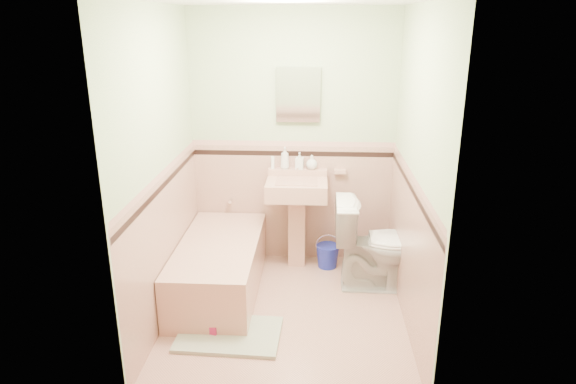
# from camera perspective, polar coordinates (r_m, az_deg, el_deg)

# --- Properties ---
(floor) EXTENTS (2.20, 2.20, 0.00)m
(floor) POSITION_cam_1_polar(r_m,az_deg,el_deg) (4.51, -0.19, -13.17)
(floor) COLOR tan
(floor) RESTS_ON ground
(ceiling) EXTENTS (2.20, 2.20, 0.00)m
(ceiling) POSITION_cam_1_polar(r_m,az_deg,el_deg) (3.83, -0.23, 20.48)
(ceiling) COLOR white
(ceiling) RESTS_ON ground
(wall_back) EXTENTS (2.50, 0.00, 2.50)m
(wall_back) POSITION_cam_1_polar(r_m,az_deg,el_deg) (5.06, 0.56, 5.78)
(wall_back) COLOR #F7E5CA
(wall_back) RESTS_ON ground
(wall_front) EXTENTS (2.50, 0.00, 2.50)m
(wall_front) POSITION_cam_1_polar(r_m,az_deg,el_deg) (2.96, -1.52, -3.79)
(wall_front) COLOR #F7E5CA
(wall_front) RESTS_ON ground
(wall_left) EXTENTS (0.00, 2.50, 2.50)m
(wall_left) POSITION_cam_1_polar(r_m,az_deg,el_deg) (4.17, -14.06, 2.41)
(wall_left) COLOR #F7E5CA
(wall_left) RESTS_ON ground
(wall_right) EXTENTS (0.00, 2.50, 2.50)m
(wall_right) POSITION_cam_1_polar(r_m,az_deg,el_deg) (4.06, 14.04, 1.95)
(wall_right) COLOR #F7E5CA
(wall_right) RESTS_ON ground
(wainscot_back) EXTENTS (2.00, 0.00, 2.00)m
(wainscot_back) POSITION_cam_1_polar(r_m,az_deg,el_deg) (5.23, 0.53, -1.21)
(wainscot_back) COLOR tan
(wainscot_back) RESTS_ON ground
(wainscot_front) EXTENTS (2.00, 0.00, 2.00)m
(wainscot_front) POSITION_cam_1_polar(r_m,az_deg,el_deg) (3.27, -1.40, -14.29)
(wainscot_front) COLOR tan
(wainscot_front) RESTS_ON ground
(wainscot_left) EXTENTS (0.00, 2.20, 2.20)m
(wainscot_left) POSITION_cam_1_polar(r_m,az_deg,el_deg) (4.39, -13.24, -5.76)
(wainscot_left) COLOR tan
(wainscot_left) RESTS_ON ground
(wainscot_right) EXTENTS (0.00, 2.20, 2.20)m
(wainscot_right) POSITION_cam_1_polar(r_m,az_deg,el_deg) (4.28, 13.20, -6.40)
(wainscot_right) COLOR tan
(wainscot_right) RESTS_ON ground
(accent_back) EXTENTS (2.00, 0.00, 2.00)m
(accent_back) POSITION_cam_1_polar(r_m,az_deg,el_deg) (5.07, 0.55, 4.30)
(accent_back) COLOR black
(accent_back) RESTS_ON ground
(accent_front) EXTENTS (2.00, 0.00, 2.00)m
(accent_front) POSITION_cam_1_polar(r_m,az_deg,el_deg) (3.03, -1.47, -5.94)
(accent_front) COLOR black
(accent_front) RESTS_ON ground
(accent_left) EXTENTS (0.00, 2.20, 2.20)m
(accent_left) POSITION_cam_1_polar(r_m,az_deg,el_deg) (4.20, -13.69, 0.71)
(accent_left) COLOR black
(accent_left) RESTS_ON ground
(accent_right) EXTENTS (0.00, 2.20, 2.20)m
(accent_right) POSITION_cam_1_polar(r_m,az_deg,el_deg) (4.09, 13.65, 0.22)
(accent_right) COLOR black
(accent_right) RESTS_ON ground
(cap_back) EXTENTS (2.00, 0.00, 2.00)m
(cap_back) POSITION_cam_1_polar(r_m,az_deg,el_deg) (5.04, 0.55, 5.40)
(cap_back) COLOR tan
(cap_back) RESTS_ON ground
(cap_front) EXTENTS (2.00, 0.00, 2.00)m
(cap_front) POSITION_cam_1_polar(r_m,az_deg,el_deg) (2.99, -1.48, -4.19)
(cap_front) COLOR tan
(cap_front) RESTS_ON ground
(cap_left) EXTENTS (0.00, 2.20, 2.20)m
(cap_left) POSITION_cam_1_polar(r_m,az_deg,el_deg) (4.18, -13.79, 2.01)
(cap_left) COLOR tan
(cap_left) RESTS_ON ground
(cap_right) EXTENTS (0.00, 2.20, 2.20)m
(cap_right) POSITION_cam_1_polar(r_m,az_deg,el_deg) (4.06, 13.76, 1.55)
(cap_right) COLOR tan
(cap_right) RESTS_ON ground
(bathtub) EXTENTS (0.70, 1.50, 0.45)m
(bathtub) POSITION_cam_1_polar(r_m,az_deg,el_deg) (4.76, -7.62, -8.42)
(bathtub) COLOR tan
(bathtub) RESTS_ON floor
(tub_faucet) EXTENTS (0.04, 0.12, 0.04)m
(tub_faucet) POSITION_cam_1_polar(r_m,az_deg,el_deg) (5.25, -6.37, -0.90)
(tub_faucet) COLOR silver
(tub_faucet) RESTS_ON wall_back
(sink) EXTENTS (0.58, 0.48, 0.91)m
(sink) POSITION_cam_1_polar(r_m,az_deg,el_deg) (5.07, 0.97, -3.62)
(sink) COLOR tan
(sink) RESTS_ON floor
(sink_faucet) EXTENTS (0.02, 0.02, 0.10)m
(sink_faucet) POSITION_cam_1_polar(r_m,az_deg,el_deg) (5.03, 1.06, 2.19)
(sink_faucet) COLOR silver
(sink_faucet) RESTS_ON sink
(medicine_cabinet) EXTENTS (0.38, 0.04, 0.48)m
(medicine_cabinet) POSITION_cam_1_polar(r_m,az_deg,el_deg) (4.94, 1.15, 10.78)
(medicine_cabinet) COLOR white
(medicine_cabinet) RESTS_ON wall_back
(soap_dish) EXTENTS (0.12, 0.07, 0.04)m
(soap_dish) POSITION_cam_1_polar(r_m,az_deg,el_deg) (5.09, 5.82, 2.29)
(soap_dish) COLOR tan
(soap_dish) RESTS_ON wall_back
(soap_bottle_left) EXTENTS (0.09, 0.09, 0.22)m
(soap_bottle_left) POSITION_cam_1_polar(r_m,az_deg,el_deg) (5.04, -0.36, 3.80)
(soap_bottle_left) COLOR #B2B2B2
(soap_bottle_left) RESTS_ON sink
(soap_bottle_mid) EXTENTS (0.08, 0.09, 0.17)m
(soap_bottle_mid) POSITION_cam_1_polar(r_m,az_deg,el_deg) (5.04, 1.29, 3.51)
(soap_bottle_mid) COLOR #B2B2B2
(soap_bottle_mid) RESTS_ON sink
(soap_bottle_right) EXTENTS (0.13, 0.13, 0.14)m
(soap_bottle_right) POSITION_cam_1_polar(r_m,az_deg,el_deg) (5.04, 2.67, 3.34)
(soap_bottle_right) COLOR #B2B2B2
(soap_bottle_right) RESTS_ON sink
(tube) EXTENTS (0.04, 0.04, 0.12)m
(tube) POSITION_cam_1_polar(r_m,az_deg,el_deg) (5.06, -1.72, 3.29)
(tube) COLOR white
(tube) RESTS_ON sink
(toilet) EXTENTS (0.84, 0.48, 0.86)m
(toilet) POSITION_cam_1_polar(r_m,az_deg,el_deg) (4.78, 10.28, -5.75)
(toilet) COLOR white
(toilet) RESTS_ON floor
(bucket) EXTENTS (0.29, 0.29, 0.23)m
(bucket) POSITION_cam_1_polar(r_m,az_deg,el_deg) (5.21, 4.42, -7.12)
(bucket) COLOR #1B27A6
(bucket) RESTS_ON floor
(bath_mat) EXTENTS (0.82, 0.56, 0.03)m
(bath_mat) POSITION_cam_1_polar(r_m,az_deg,el_deg) (4.23, -6.55, -15.47)
(bath_mat) COLOR gray
(bath_mat) RESTS_ON floor
(shoe) EXTENTS (0.17, 0.11, 0.06)m
(shoe) POSITION_cam_1_polar(r_m,az_deg,el_deg) (4.23, -8.87, -14.73)
(shoe) COLOR #BF1E59
(shoe) RESTS_ON bath_mat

